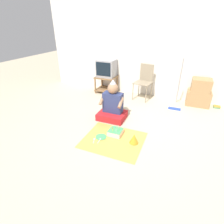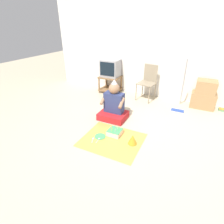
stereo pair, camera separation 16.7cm
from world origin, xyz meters
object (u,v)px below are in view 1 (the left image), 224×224
paper_plate (101,137)px  tv (106,68)px  person_seated (113,106)px  birthday_cake (115,132)px  cardboard_box_stack (199,93)px  party_hat_blue (134,139)px  dust_mop (177,94)px  folding_chair (144,79)px  book_pile (217,107)px

paper_plate → tv: bearing=111.6°
person_seated → birthday_cake: (0.29, -0.56, -0.22)m
cardboard_box_stack → tv: bearing=-179.5°
paper_plate → party_hat_blue: bearing=6.7°
dust_mop → birthday_cake: size_ratio=4.90×
paper_plate → folding_chair: bearing=82.9°
tv → party_hat_blue: (1.44, -2.06, -0.60)m
dust_mop → book_pile: 1.05m
folding_chair → cardboard_box_stack: folding_chair is taller
tv → birthday_cake: bearing=-61.7°
book_pile → party_hat_blue: (-1.46, -2.09, 0.06)m
cardboard_box_stack → person_seated: bearing=-140.1°
tv → dust_mop: size_ratio=0.41×
tv → dust_mop: dust_mop is taller
paper_plate → book_pile: bearing=46.5°
folding_chair → party_hat_blue: bearing=-80.6°
folding_chair → book_pile: (1.79, 0.07, -0.49)m
book_pile → person_seated: bearing=-146.5°
paper_plate → birthday_cake: bearing=41.7°
cardboard_box_stack → paper_plate: (-1.60, -2.16, -0.30)m
dust_mop → paper_plate: (-1.11, -1.81, -0.34)m
cardboard_box_stack → book_pile: size_ratio=4.45×
folding_chair → paper_plate: size_ratio=4.49×
party_hat_blue → cardboard_box_stack: bearing=64.1°
tv → cardboard_box_stack: tv is taller
folding_chair → birthday_cake: bearing=-91.6°
tv → paper_plate: size_ratio=2.45×
person_seated → birthday_cake: bearing=-62.6°
folding_chair → book_pile: 1.85m
person_seated → dust_mop: bearing=41.5°
folding_chair → person_seated: (-0.34, -1.34, -0.24)m
book_pile → paper_plate: bearing=-133.5°
person_seated → paper_plate: bearing=-83.4°
dust_mop → person_seated: dust_mop is taller
cardboard_box_stack → birthday_cake: (-1.40, -1.97, -0.26)m
tv → paper_plate: tv is taller
party_hat_blue → paper_plate: 0.60m
book_pile → birthday_cake: 2.70m
birthday_cake → folding_chair: bearing=88.4°
tv → birthday_cake: (1.05, -1.95, -0.64)m
cardboard_box_stack → birthday_cake: bearing=-125.3°
dust_mop → cardboard_box_stack: bearing=35.6°
party_hat_blue → tv: bearing=124.8°
cardboard_box_stack → dust_mop: bearing=-144.4°
cardboard_box_stack → party_hat_blue: bearing=-115.9°
birthday_cake → cardboard_box_stack: bearing=54.7°
dust_mop → book_pile: dust_mop is taller
cardboard_box_stack → birthday_cake: size_ratio=2.73×
folding_chair → book_pile: folding_chair is taller
party_hat_blue → paper_plate: size_ratio=0.85×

